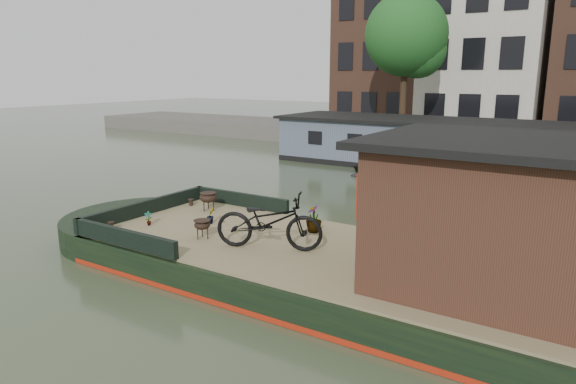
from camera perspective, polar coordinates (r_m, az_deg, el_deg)
The scene contains 18 objects.
ground at distance 10.01m, azimuth 8.66°, elevation -10.96°, with size 120.00×120.00×0.00m, color #2F3D26.
houseboat_hull at distance 10.47m, azimuth 1.99°, elevation -8.10°, with size 14.01×4.02×0.60m.
houseboat_deck at distance 9.78m, azimuth 8.78°, elevation -7.61°, with size 11.80×3.80×0.05m, color olive.
bow_bulwark at distance 12.53m, azimuth -12.84°, elevation -2.22°, with size 3.00×4.00×0.35m.
cabin at distance 8.80m, azimuth 22.17°, elevation -2.20°, with size 4.00×3.50×2.42m.
bicycle at distance 10.10m, azimuth -2.12°, elevation -3.28°, with size 0.74×2.13×1.12m, color black.
potted_plant_b at distance 12.04m, azimuth -8.61°, elevation -2.60°, with size 0.20×0.16×0.37m, color brown.
potted_plant_d at distance 11.25m, azimuth 2.87°, elevation -2.92°, with size 0.35×0.35×0.62m, color maroon.
potted_plant_e at distance 12.18m, azimuth -15.25°, elevation -2.86°, with size 0.17×0.12×0.32m, color maroon.
brazier_front at distance 10.96m, azimuth -9.49°, elevation -4.10°, with size 0.38×0.38×0.41m, color black, non-canonical shape.
brazier_rear at distance 13.16m, azimuth -8.84°, elevation -1.05°, with size 0.43×0.43×0.47m, color black, non-canonical shape.
bollard_port at distance 13.76m, azimuth -10.74°, elevation -1.13°, with size 0.16×0.16×0.18m, color black.
bollard_stbd at distance 12.11m, azimuth -19.06°, elevation -3.57°, with size 0.16×0.16×0.18m, color black.
dinghy at distance 20.93m, azimuth 11.45°, elevation 2.54°, with size 2.40×3.35×0.69m, color black.
far_houseboat at distance 22.90m, azimuth 23.37°, elevation 4.20°, with size 20.40×4.40×2.11m.
quay at distance 29.35m, azimuth 25.47°, elevation 4.68°, with size 60.00×6.00×0.90m, color #47443F.
townhouse_row at distance 36.28m, azimuth 28.49°, elevation 17.57°, with size 27.25×8.00×16.50m.
tree_left at distance 29.30m, azimuth 13.28°, elevation 16.26°, with size 4.40×4.40×7.40m.
Camera 1 is at (3.65, -8.40, 4.03)m, focal length 32.00 mm.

